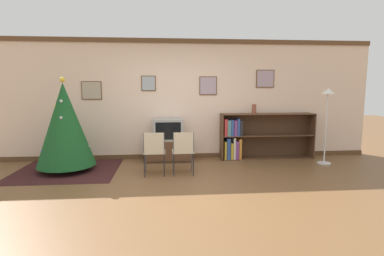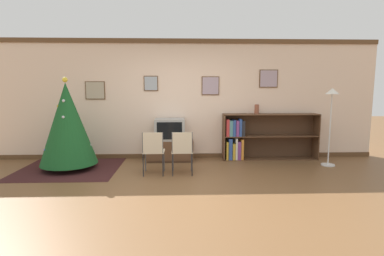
# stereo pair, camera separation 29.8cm
# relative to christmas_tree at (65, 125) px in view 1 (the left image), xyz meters

# --- Properties ---
(ground_plane) EXTENTS (24.00, 24.00, 0.00)m
(ground_plane) POSITION_rel_christmas_tree_xyz_m (2.22, -1.34, -0.91)
(ground_plane) COLOR brown
(wall_back) EXTENTS (9.00, 0.11, 2.70)m
(wall_back) POSITION_rel_christmas_tree_xyz_m (2.23, 0.91, 0.44)
(wall_back) COLOR beige
(wall_back) RESTS_ON ground_plane
(area_rug) EXTENTS (1.95, 1.80, 0.01)m
(area_rug) POSITION_rel_christmas_tree_xyz_m (0.00, 0.00, -0.91)
(area_rug) COLOR #381919
(area_rug) RESTS_ON ground_plane
(christmas_tree) EXTENTS (1.10, 1.10, 1.82)m
(christmas_tree) POSITION_rel_christmas_tree_xyz_m (0.00, 0.00, 0.00)
(christmas_tree) COLOR maroon
(christmas_tree) RESTS_ON area_rug
(tv_console) EXTENTS (1.03, 0.48, 0.47)m
(tv_console) POSITION_rel_christmas_tree_xyz_m (2.00, 0.61, -0.67)
(tv_console) COLOR #412A1A
(tv_console) RESTS_ON ground_plane
(television) EXTENTS (0.66, 0.46, 0.47)m
(television) POSITION_rel_christmas_tree_xyz_m (2.00, 0.60, -0.20)
(television) COLOR #9E9E99
(television) RESTS_ON tv_console
(folding_chair_left) EXTENTS (0.40, 0.40, 0.82)m
(folding_chair_left) POSITION_rel_christmas_tree_xyz_m (1.73, -0.50, -0.44)
(folding_chair_left) COLOR beige
(folding_chair_left) RESTS_ON ground_plane
(folding_chair_right) EXTENTS (0.40, 0.40, 0.82)m
(folding_chair_right) POSITION_rel_christmas_tree_xyz_m (2.27, -0.50, -0.44)
(folding_chair_right) COLOR beige
(folding_chair_right) RESTS_ON ground_plane
(bookshelf) EXTENTS (2.14, 0.36, 1.04)m
(bookshelf) POSITION_rel_christmas_tree_xyz_m (3.89, 0.68, -0.41)
(bookshelf) COLOR brown
(bookshelf) RESTS_ON ground_plane
(vase) EXTENTS (0.10, 0.10, 0.21)m
(vase) POSITION_rel_christmas_tree_xyz_m (3.94, 0.66, 0.24)
(vase) COLOR brown
(vase) RESTS_ON bookshelf
(standing_lamp) EXTENTS (0.28, 0.28, 1.61)m
(standing_lamp) POSITION_rel_christmas_tree_xyz_m (5.33, 0.06, 0.33)
(standing_lamp) COLOR silver
(standing_lamp) RESTS_ON ground_plane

